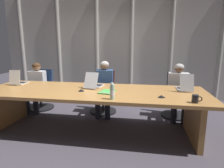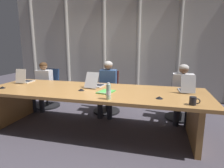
{
  "view_description": "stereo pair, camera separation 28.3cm",
  "coord_description": "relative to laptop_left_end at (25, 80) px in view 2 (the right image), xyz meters",
  "views": [
    {
      "loc": [
        0.86,
        -3.07,
        1.51
      ],
      "look_at": [
        0.32,
        0.1,
        0.84
      ],
      "focal_mm": 30.34,
      "sensor_mm": 36.0,
      "label": 1
    },
    {
      "loc": [
        1.13,
        -3.01,
        1.51
      ],
      "look_at": [
        0.32,
        0.1,
        0.84
      ],
      "focal_mm": 30.34,
      "sensor_mm": 36.0,
      "label": 2
    }
  ],
  "objects": [
    {
      "name": "office_chair_left_mid",
      "position": [
        1.56,
        0.74,
        -0.46
      ],
      "size": [
        0.6,
        0.6,
        0.93
      ],
      "rotation": [
        0.0,
        0.0,
        -1.61
      ],
      "color": "#511E19",
      "rests_on": "ground_plane"
    },
    {
      "name": "spiral_notepad",
      "position": [
        1.86,
        -0.37,
        -0.05
      ],
      "size": [
        0.28,
        0.34,
        0.03
      ],
      "rotation": [
        0.0,
        0.0,
        -0.2
      ],
      "color": "#4CB74C",
      "rests_on": "conference_table"
    },
    {
      "name": "office_chair_left_end",
      "position": [
        0.03,
        0.74,
        -0.46
      ],
      "size": [
        0.6,
        0.6,
        0.93
      ],
      "rotation": [
        0.0,
        0.0,
        -1.62
      ],
      "color": "navy",
      "rests_on": "ground_plane"
    },
    {
      "name": "conference_mic_right_side",
      "position": [
        -0.03,
        -0.56,
        -0.04
      ],
      "size": [
        0.11,
        0.11,
        0.03
      ],
      "primitive_type": "cone",
      "color": "black",
      "rests_on": "conference_table"
    },
    {
      "name": "conference_mic_middle",
      "position": [
        1.42,
        -0.36,
        -0.04
      ],
      "size": [
        0.11,
        0.11,
        0.03
      ],
      "primitive_type": "cone",
      "color": "black",
      "rests_on": "conference_table"
    },
    {
      "name": "water_bottle_primary",
      "position": [
        2.01,
        -0.75,
        0.05
      ],
      "size": [
        0.07,
        0.07,
        0.24
      ],
      "color": "#ADD1B2",
      "rests_on": "conference_table"
    },
    {
      "name": "conference_mic_left_side",
      "position": [
        2.72,
        -0.54,
        -0.04
      ],
      "size": [
        0.11,
        0.11,
        0.03
      ],
      "primitive_type": "cone",
      "color": "black",
      "rests_on": "conference_table"
    },
    {
      "name": "person_center",
      "position": [
        3.16,
        0.59,
        -0.16
      ],
      "size": [
        0.42,
        0.55,
        1.14
      ],
      "rotation": [
        0.0,
        0.0,
        -1.6
      ],
      "color": "silver",
      "rests_on": "ground_plane"
    },
    {
      "name": "laptop_center",
      "position": [
        3.15,
        -0.01,
        0.0
      ],
      "size": [
        0.24,
        0.39,
        0.3
      ],
      "rotation": [
        0.0,
        0.0,
        1.63
      ],
      "color": "#A8ADB7",
      "rests_on": "conference_table"
    },
    {
      "name": "curtain_backdrop",
      "position": [
        1.58,
        2.09,
        0.68
      ],
      "size": [
        6.58,
        0.17,
        2.95
      ],
      "color": "beige",
      "rests_on": "ground_plane"
    },
    {
      "name": "coffee_mug_near",
      "position": [
        3.15,
        -0.73,
        -0.0
      ],
      "size": [
        0.14,
        0.09,
        0.11
      ],
      "color": "black",
      "rests_on": "conference_table"
    },
    {
      "name": "person_left_mid",
      "position": [
        1.62,
        0.59,
        -0.15
      ],
      "size": [
        0.39,
        0.56,
        1.17
      ],
      "rotation": [
        0.0,
        0.0,
        -1.5
      ],
      "color": "#335184",
      "rests_on": "ground_plane"
    },
    {
      "name": "conference_table",
      "position": [
        1.59,
        -0.26,
        -0.2
      ],
      "size": [
        3.85,
        1.25,
        0.74
      ],
      "color": "#B77F42",
      "rests_on": "ground_plane"
    },
    {
      "name": "laptop_left_mid",
      "position": [
        1.55,
        -0.01,
        -0.0
      ],
      "size": [
        0.3,
        0.48,
        0.29
      ],
      "rotation": [
        0.0,
        0.0,
        1.44
      ],
      "color": "#BCBCC1",
      "rests_on": "conference_table"
    },
    {
      "name": "office_chair_center",
      "position": [
        3.16,
        0.74,
        -0.46
      ],
      "size": [
        0.6,
        0.61,
        0.93
      ],
      "rotation": [
        0.0,
        0.0,
        -1.72
      ],
      "color": "black",
      "rests_on": "ground_plane"
    },
    {
      "name": "ground_plane",
      "position": [
        1.59,
        -0.26,
        -0.8
      ],
      "size": [
        13.17,
        13.17,
        0.0
      ],
      "primitive_type": "plane",
      "color": "#47424C"
    },
    {
      "name": "person_left_end",
      "position": [
        0.01,
        0.58,
        -0.18
      ],
      "size": [
        0.4,
        0.57,
        1.11
      ],
      "rotation": [
        0.0,
        0.0,
        -1.47
      ],
      "color": "silver",
      "rests_on": "ground_plane"
    },
    {
      "name": "laptop_left_end",
      "position": [
        0.0,
        0.0,
        0.0
      ],
      "size": [
        0.24,
        0.37,
        0.29
      ],
      "rotation": [
        0.0,
        0.0,
        1.63
      ],
      "color": "beige",
      "rests_on": "conference_table"
    }
  ]
}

